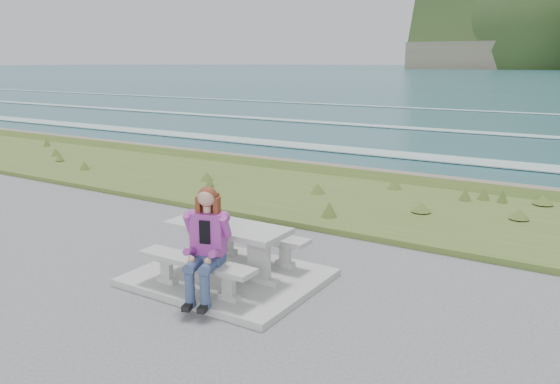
# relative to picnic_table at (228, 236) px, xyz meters

# --- Properties ---
(concrete_slab) EXTENTS (2.60, 2.10, 0.10)m
(concrete_slab) POSITION_rel_picnic_table_xyz_m (-0.00, 0.00, -0.63)
(concrete_slab) COLOR gray
(concrete_slab) RESTS_ON ground
(picnic_table) EXTENTS (1.80, 0.75, 0.75)m
(picnic_table) POSITION_rel_picnic_table_xyz_m (0.00, 0.00, 0.00)
(picnic_table) COLOR gray
(picnic_table) RESTS_ON concrete_slab
(bench_landward) EXTENTS (1.80, 0.35, 0.45)m
(bench_landward) POSITION_rel_picnic_table_xyz_m (0.00, -0.70, -0.23)
(bench_landward) COLOR gray
(bench_landward) RESTS_ON concrete_slab
(bench_seaward) EXTENTS (1.80, 0.35, 0.45)m
(bench_seaward) POSITION_rel_picnic_table_xyz_m (0.00, 0.70, -0.23)
(bench_seaward) COLOR gray
(bench_seaward) RESTS_ON concrete_slab
(grass_verge) EXTENTS (160.00, 4.50, 0.22)m
(grass_verge) POSITION_rel_picnic_table_xyz_m (-0.00, 5.00, -0.68)
(grass_verge) COLOR #3A5921
(grass_verge) RESTS_ON ground
(shore_drop) EXTENTS (160.00, 0.80, 2.20)m
(shore_drop) POSITION_rel_picnic_table_xyz_m (-0.00, 7.90, -0.68)
(shore_drop) COLOR #615A49
(shore_drop) RESTS_ON ground
(ocean) EXTENTS (1600.00, 1600.00, 0.09)m
(ocean) POSITION_rel_picnic_table_xyz_m (-0.00, 25.09, -2.42)
(ocean) COLOR #1F505A
(ocean) RESTS_ON ground
(seated_woman) EXTENTS (0.61, 0.83, 1.47)m
(seated_woman) POSITION_rel_picnic_table_xyz_m (0.27, -0.83, -0.04)
(seated_woman) COLOR navy
(seated_woman) RESTS_ON concrete_slab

